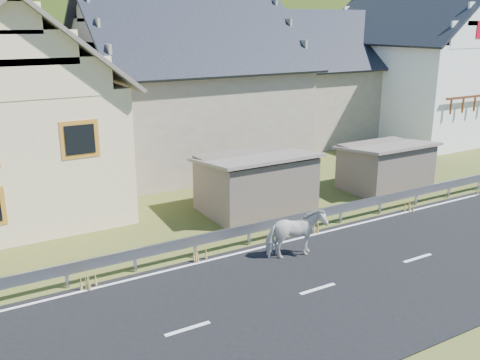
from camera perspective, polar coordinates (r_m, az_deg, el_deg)
ground at (r=17.98m, az=18.40°, el=-8.03°), size 160.00×160.00×0.00m
road at (r=17.98m, az=18.41°, el=-7.98°), size 60.00×7.00×0.04m
lane_markings at (r=17.97m, az=18.42°, el=-7.90°), size 60.00×6.60×0.01m
guardrail at (r=20.16m, az=10.75°, el=-3.05°), size 28.10×0.09×0.75m
shed_left at (r=20.99m, az=1.65°, el=-0.42°), size 4.30×3.30×2.40m
shed_right at (r=24.63m, az=15.21°, el=1.32°), size 3.80×2.90×2.20m
house_cream at (r=22.84m, az=-23.68°, el=7.96°), size 7.80×9.80×8.30m
house_stone_a at (r=28.17m, az=-5.90°, el=11.18°), size 10.80×9.80×8.90m
house_stone_b at (r=35.15m, az=7.95°, el=11.51°), size 9.80×8.80×8.10m
house_white at (r=37.04m, az=18.47°, el=12.37°), size 8.80×10.80×9.70m
horse at (r=16.94m, az=5.96°, el=-5.72°), size 1.18×1.99×1.57m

